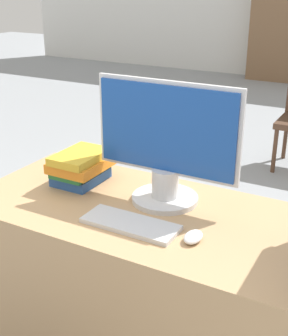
{
  "coord_description": "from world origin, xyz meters",
  "views": [
    {
      "loc": [
        0.73,
        -1.01,
        1.54
      ],
      "look_at": [
        0.02,
        0.28,
        0.94
      ],
      "focal_mm": 50.0,
      "sensor_mm": 36.0,
      "label": 1
    }
  ],
  "objects_px": {
    "monitor": "(166,145)",
    "mouse": "(193,237)",
    "book_stack": "(82,166)",
    "keyboard": "(130,224)"
  },
  "relations": [
    {
      "from": "mouse",
      "to": "book_stack",
      "type": "height_order",
      "value": "book_stack"
    },
    {
      "from": "keyboard",
      "to": "mouse",
      "type": "relative_size",
      "value": 3.82
    },
    {
      "from": "monitor",
      "to": "mouse",
      "type": "height_order",
      "value": "monitor"
    },
    {
      "from": "keyboard",
      "to": "mouse",
      "type": "xyz_separation_m",
      "value": [
        0.22,
        0.01,
        0.01
      ]
    },
    {
      "from": "book_stack",
      "to": "keyboard",
      "type": "bearing_deg",
      "value": -31.57
    },
    {
      "from": "monitor",
      "to": "book_stack",
      "type": "relative_size",
      "value": 2.08
    },
    {
      "from": "mouse",
      "to": "book_stack",
      "type": "bearing_deg",
      "value": 160.48
    },
    {
      "from": "mouse",
      "to": "book_stack",
      "type": "distance_m",
      "value": 0.62
    },
    {
      "from": "monitor",
      "to": "keyboard",
      "type": "height_order",
      "value": "monitor"
    },
    {
      "from": "monitor",
      "to": "keyboard",
      "type": "xyz_separation_m",
      "value": [
        -0.02,
        -0.23,
        -0.21
      ]
    }
  ]
}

